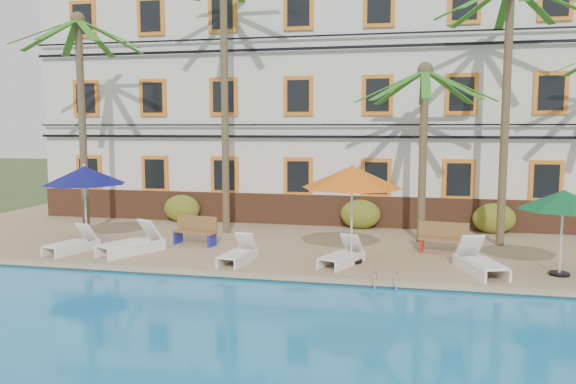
% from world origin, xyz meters
% --- Properties ---
extents(ground, '(100.00, 100.00, 0.00)m').
position_xyz_m(ground, '(0.00, 0.00, 0.00)').
color(ground, '#384C23').
rests_on(ground, ground).
extents(pool_deck, '(30.00, 12.00, 0.25)m').
position_xyz_m(pool_deck, '(0.00, 5.00, 0.12)').
color(pool_deck, tan).
rests_on(pool_deck, ground).
extents(pool_coping, '(30.00, 0.35, 0.06)m').
position_xyz_m(pool_coping, '(0.00, -0.90, 0.28)').
color(pool_coping, tan).
rests_on(pool_coping, pool_deck).
extents(hotel_building, '(25.40, 6.44, 10.22)m').
position_xyz_m(hotel_building, '(0.00, 9.98, 5.37)').
color(hotel_building, silver).
rests_on(hotel_building, pool_deck).
extents(palm_a, '(4.56, 4.56, 7.83)m').
position_xyz_m(palm_a, '(-8.77, 3.81, 5.31)').
color(palm_a, brown).
rests_on(palm_a, pool_deck).
extents(palm_b, '(4.56, 4.56, 9.88)m').
position_xyz_m(palm_b, '(-3.73, 4.74, 6.47)').
color(palm_b, brown).
rests_on(palm_b, pool_deck).
extents(palm_c, '(4.56, 4.56, 5.91)m').
position_xyz_m(palm_c, '(3.14, 4.60, 4.18)').
color(palm_c, brown).
rests_on(palm_c, pool_deck).
extents(palm_d, '(4.56, 4.56, 8.50)m').
position_xyz_m(palm_d, '(5.65, 4.54, 5.69)').
color(palm_d, brown).
rests_on(palm_d, pool_deck).
extents(shrub_left, '(1.50, 0.90, 1.10)m').
position_xyz_m(shrub_left, '(-6.21, 6.60, 0.80)').
color(shrub_left, '#205217').
rests_on(shrub_left, pool_deck).
extents(shrub_mid, '(1.50, 0.90, 1.10)m').
position_xyz_m(shrub_mid, '(0.96, 6.60, 0.80)').
color(shrub_mid, '#205217').
rests_on(shrub_mid, pool_deck).
extents(shrub_right, '(1.50, 0.90, 1.10)m').
position_xyz_m(shrub_right, '(5.74, 6.60, 0.80)').
color(shrub_right, '#205217').
rests_on(shrub_right, pool_deck).
extents(umbrella_blue, '(2.64, 2.64, 2.64)m').
position_xyz_m(umbrella_blue, '(-7.54, 1.84, 2.50)').
color(umbrella_blue, black).
rests_on(umbrella_blue, pool_deck).
extents(umbrella_red, '(2.83, 2.83, 2.82)m').
position_xyz_m(umbrella_red, '(1.14, 1.21, 2.66)').
color(umbrella_red, black).
rests_on(umbrella_red, pool_deck).
extents(umbrella_green, '(2.29, 2.29, 2.29)m').
position_xyz_m(umbrella_green, '(6.56, 0.92, 2.20)').
color(umbrella_green, black).
rests_on(umbrella_green, pool_deck).
extents(lounger_a, '(1.06, 1.86, 0.83)m').
position_xyz_m(lounger_a, '(-7.35, 0.75, 0.52)').
color(lounger_a, white).
rests_on(lounger_a, pool_deck).
extents(lounger_b, '(1.60, 2.16, 0.97)m').
position_xyz_m(lounger_b, '(-5.48, 0.99, 0.57)').
color(lounger_b, white).
rests_on(lounger_b, pool_deck).
extents(lounger_c, '(0.79, 1.73, 0.79)m').
position_xyz_m(lounger_c, '(-1.98, 0.54, 0.51)').
color(lounger_c, white).
rests_on(lounger_c, pool_deck).
extents(lounger_d, '(1.21, 1.81, 0.81)m').
position_xyz_m(lounger_d, '(0.93, 0.89, 0.51)').
color(lounger_d, white).
rests_on(lounger_d, pool_deck).
extents(lounger_e, '(1.28, 2.08, 0.93)m').
position_xyz_m(lounger_e, '(4.56, 0.70, 0.55)').
color(lounger_e, white).
rests_on(lounger_e, pool_deck).
extents(bench_left, '(1.57, 0.78, 0.93)m').
position_xyz_m(bench_left, '(-4.05, 2.59, 0.72)').
color(bench_left, olive).
rests_on(bench_left, pool_deck).
extents(bench_right, '(1.55, 0.66, 0.93)m').
position_xyz_m(bench_right, '(3.79, 3.02, 0.72)').
color(bench_right, olive).
rests_on(bench_right, pool_deck).
extents(pool_ladder, '(0.54, 0.74, 0.74)m').
position_xyz_m(pool_ladder, '(2.20, -1.00, 0.25)').
color(pool_ladder, silver).
rests_on(pool_ladder, ground).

